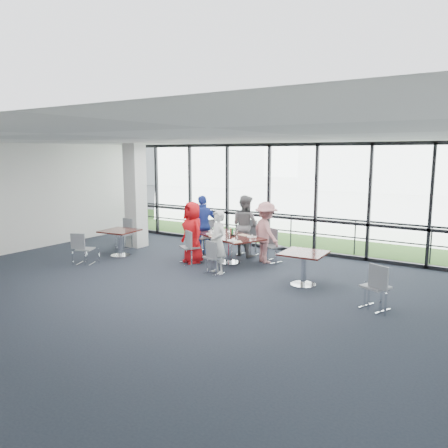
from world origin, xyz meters
The scene contains 39 objects.
floor centered at (0.00, 0.00, -0.01)m, with size 12.00×10.00×0.02m, color #1F242F.
ceiling centered at (0.00, 0.00, 3.20)m, with size 12.00×10.00×0.04m, color silver.
curtain_wall_back centered at (0.00, 5.00, 1.60)m, with size 12.00×0.10×3.20m, color white.
structural_column centered at (-3.60, 3.00, 1.60)m, with size 0.50×0.50×3.20m, color silver.
apron centered at (0.00, 10.00, -0.02)m, with size 80.00×70.00×0.02m, color gray.
grass_strip centered at (0.00, 8.00, 0.01)m, with size 80.00×5.00×0.01m, color #2A591E.
hangar_aux centered at (-18.00, 28.00, 2.00)m, with size 10.00×6.00×4.00m, color silver.
guard_rail centered at (0.00, 5.60, 0.50)m, with size 0.06×0.06×12.00m, color #2D2D33.
main_table centered at (0.00, 2.78, 0.62)m, with size 2.11×1.66×0.75m.
side_table_left centered at (-3.07, 1.78, 0.64)m, with size 1.01×1.01×0.75m.
side_table_right centered at (2.42, 1.98, 0.64)m, with size 0.96×0.96×0.75m.
diner_near_left centered at (-0.86, 2.28, 0.82)m, with size 0.80×0.52×1.65m, color red.
diner_near_right centered at (0.28, 1.79, 0.78)m, with size 0.57×0.41×1.55m, color white.
diner_far_left centered at (-0.11, 3.76, 0.87)m, with size 0.84×0.52×1.74m, color slate.
diner_far_right centered at (0.76, 3.37, 0.82)m, with size 1.06×0.54×1.63m, color tan.
diner_end centered at (-1.20, 3.24, 0.86)m, with size 1.01×0.55×1.72m, color #2640A4.
chair_main_nl centered at (-0.87, 2.15, 0.45)m, with size 0.44×0.44×0.89m, color slate, non-canonical shape.
chair_main_nr centered at (0.21, 1.70, 0.41)m, with size 0.40×0.40×0.81m, color slate, non-canonical shape.
chair_main_fl centered at (-0.06, 3.82, 0.49)m, with size 0.48×0.48×0.98m, color slate, non-canonical shape.
chair_main_fr centered at (0.88, 3.48, 0.43)m, with size 0.42×0.42×0.87m, color slate, non-canonical shape.
chair_main_end centered at (-1.30, 3.34, 0.49)m, with size 0.48×0.48×0.98m, color slate, non-canonical shape.
chair_spare_la centered at (-3.15, 0.61, 0.41)m, with size 0.40×0.40×0.82m, color slate, non-canonical shape.
chair_spare_lb centered at (-3.72, 2.55, 0.44)m, with size 0.43×0.43×0.89m, color slate, non-canonical shape.
chair_spare_r centered at (4.14, 1.29, 0.44)m, with size 0.43×0.43×0.88m, color slate, non-canonical shape.
plate_nl centered at (-0.56, 2.67, 0.76)m, with size 0.25×0.25×0.01m, color white.
plate_nr centered at (0.42, 2.21, 0.76)m, with size 0.25×0.25×0.01m, color white.
plate_fl centered at (-0.26, 3.26, 0.76)m, with size 0.23×0.23×0.01m, color white.
plate_fr centered at (0.59, 2.90, 0.76)m, with size 0.26×0.26×0.01m, color white.
plate_end centered at (-0.73, 3.06, 0.76)m, with size 0.28×0.28×0.01m, color white.
tumbler_a centered at (-0.30, 2.63, 0.82)m, with size 0.07×0.07×0.14m, color white.
tumbler_b centered at (0.17, 2.47, 0.82)m, with size 0.07×0.07×0.13m, color white.
tumbler_c centered at (0.10, 2.93, 0.83)m, with size 0.08×0.08×0.15m, color white.
tumbler_d centered at (-0.63, 2.94, 0.82)m, with size 0.07×0.07×0.14m, color white.
menu_a centered at (-0.27, 2.43, 0.75)m, with size 0.31×0.22×0.00m, color beige.
menu_b centered at (0.59, 2.18, 0.75)m, with size 0.29×0.20×0.00m, color beige.
menu_c centered at (0.27, 3.04, 0.75)m, with size 0.33×0.23×0.00m, color beige.
condiment_caddy centered at (0.10, 2.77, 0.77)m, with size 0.10×0.07×0.04m, color black.
ketchup_bottle centered at (0.00, 2.83, 0.84)m, with size 0.06×0.06×0.18m, color #9F1B0F.
green_bottle centered at (0.07, 2.79, 0.85)m, with size 0.05×0.05×0.20m, color #1C6831.
Camera 1 is at (6.01, -6.84, 2.90)m, focal length 35.00 mm.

